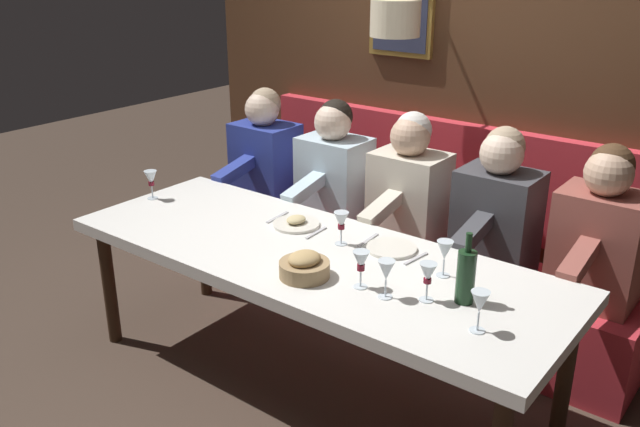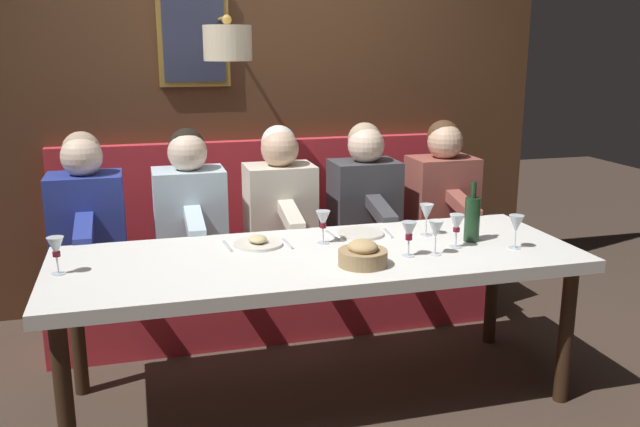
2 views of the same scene
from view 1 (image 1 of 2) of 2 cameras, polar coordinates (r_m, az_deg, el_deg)
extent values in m
plane|color=#423328|center=(3.55, -0.77, -14.13)|extent=(12.00, 12.00, 0.00)
cube|color=silver|center=(3.19, -0.84, -3.70)|extent=(0.90, 2.46, 0.06)
cylinder|color=#301E12|center=(3.90, -17.33, -5.85)|extent=(0.07, 0.07, 0.68)
cylinder|color=#301E12|center=(3.19, 19.93, -12.70)|extent=(0.07, 0.07, 0.68)
cylinder|color=#301E12|center=(4.28, -9.78, -2.59)|extent=(0.07, 0.07, 0.68)
cube|color=red|center=(4.06, 7.08, -5.62)|extent=(0.52, 2.66, 0.45)
cube|color=#51331E|center=(4.19, 12.14, 12.60)|extent=(0.10, 3.86, 2.90)
cube|color=red|center=(4.26, 10.89, 3.42)|extent=(0.10, 2.66, 0.64)
cube|color=olive|center=(4.29, 6.93, 16.97)|extent=(0.04, 0.44, 0.60)
cube|color=#2D334C|center=(4.28, 6.79, 16.96)|extent=(0.01, 0.38, 0.54)
cylinder|color=beige|center=(3.93, 6.37, 16.04)|extent=(0.28, 0.28, 0.20)
cube|color=#934C42|center=(3.50, 22.33, -2.68)|extent=(0.30, 0.40, 0.56)
sphere|color=#D1A889|center=(3.35, 23.14, 3.13)|extent=(0.22, 0.22, 0.22)
sphere|color=#4C331E|center=(3.37, 23.36, 3.75)|extent=(0.20, 0.20, 0.20)
cube|color=#934C42|center=(3.22, 20.95, -3.75)|extent=(0.33, 0.09, 0.14)
cube|color=#3D3D42|center=(3.64, 14.61, -0.75)|extent=(0.30, 0.40, 0.56)
sphere|color=beige|center=(3.50, 15.06, 4.90)|extent=(0.22, 0.22, 0.22)
sphere|color=tan|center=(3.52, 15.30, 5.48)|extent=(0.20, 0.20, 0.20)
cube|color=#3D3D42|center=(3.38, 12.68, -1.61)|extent=(0.33, 0.09, 0.14)
cube|color=beige|center=(3.86, 7.48, 1.05)|extent=(0.30, 0.40, 0.56)
sphere|color=#D1A889|center=(3.72, 7.61, 6.44)|extent=(0.22, 0.22, 0.22)
sphere|color=silver|center=(3.74, 7.87, 6.98)|extent=(0.20, 0.20, 0.20)
cube|color=beige|center=(3.61, 5.16, 0.38)|extent=(0.33, 0.09, 0.14)
cube|color=silver|center=(4.13, 1.21, 2.62)|extent=(0.30, 0.40, 0.56)
sphere|color=beige|center=(4.00, 1.08, 7.69)|extent=(0.22, 0.22, 0.22)
sphere|color=black|center=(4.02, 1.34, 8.19)|extent=(0.20, 0.20, 0.20)
cube|color=silver|center=(3.90, -1.33, 2.09)|extent=(0.33, 0.09, 0.14)
cube|color=#283893|center=(4.47, -4.58, 4.04)|extent=(0.30, 0.40, 0.56)
sphere|color=beige|center=(4.35, -4.90, 8.74)|extent=(0.22, 0.22, 0.22)
sphere|color=tan|center=(4.37, -4.65, 9.21)|extent=(0.20, 0.20, 0.20)
cube|color=#283893|center=(4.25, -7.21, 3.61)|extent=(0.33, 0.09, 0.14)
cylinder|color=silver|center=(3.46, -2.02, -0.90)|extent=(0.24, 0.24, 0.01)
ellipsoid|color=#D1BC84|center=(3.45, -2.03, -0.51)|extent=(0.11, 0.09, 0.04)
cube|color=silver|center=(3.36, -0.33, -1.64)|extent=(0.17, 0.02, 0.01)
cube|color=silver|center=(3.56, -3.61, -0.31)|extent=(0.18, 0.03, 0.01)
cylinder|color=silver|center=(3.20, 6.03, -2.93)|extent=(0.24, 0.24, 0.01)
cube|color=silver|center=(3.12, 8.09, -3.77)|extent=(0.17, 0.03, 0.01)
cube|color=silver|center=(3.29, 4.07, -2.24)|extent=(0.18, 0.03, 0.01)
cylinder|color=silver|center=(2.79, 5.51, -6.98)|extent=(0.06, 0.06, 0.00)
cylinder|color=silver|center=(2.77, 5.54, -6.26)|extent=(0.01, 0.01, 0.07)
cone|color=silver|center=(2.73, 5.60, -4.78)|extent=(0.07, 0.07, 0.08)
cylinder|color=silver|center=(3.25, 1.78, -2.55)|extent=(0.06, 0.06, 0.00)
cylinder|color=silver|center=(3.23, 1.79, -1.91)|extent=(0.01, 0.01, 0.07)
cone|color=silver|center=(3.20, 1.80, -0.60)|extent=(0.07, 0.07, 0.08)
cylinder|color=maroon|center=(3.21, 1.80, -1.10)|extent=(0.03, 0.03, 0.02)
cylinder|color=silver|center=(2.61, 13.09, -9.56)|extent=(0.06, 0.06, 0.00)
cylinder|color=silver|center=(2.60, 13.16, -8.82)|extent=(0.01, 0.01, 0.07)
cone|color=silver|center=(2.56, 13.32, -7.27)|extent=(0.07, 0.07, 0.08)
cylinder|color=silver|center=(2.99, 10.31, -5.14)|extent=(0.06, 0.06, 0.00)
cylinder|color=silver|center=(2.98, 10.36, -4.46)|extent=(0.01, 0.01, 0.07)
cone|color=silver|center=(2.94, 10.46, -3.06)|extent=(0.07, 0.07, 0.08)
cylinder|color=silver|center=(2.86, 3.42, -6.16)|extent=(0.06, 0.06, 0.00)
cylinder|color=silver|center=(2.84, 3.44, -5.46)|extent=(0.01, 0.01, 0.07)
cone|color=silver|center=(2.80, 3.48, -4.00)|extent=(0.07, 0.07, 0.08)
cylinder|color=maroon|center=(2.82, 3.46, -4.53)|extent=(0.03, 0.03, 0.03)
cylinder|color=silver|center=(3.95, -13.90, 1.26)|extent=(0.06, 0.06, 0.00)
cylinder|color=silver|center=(3.93, -13.95, 1.80)|extent=(0.01, 0.01, 0.07)
cone|color=silver|center=(3.91, -14.06, 2.90)|extent=(0.07, 0.07, 0.08)
cylinder|color=maroon|center=(3.92, -14.02, 2.46)|extent=(0.03, 0.03, 0.02)
cylinder|color=silver|center=(2.78, 8.93, -7.19)|extent=(0.06, 0.06, 0.00)
cylinder|color=silver|center=(2.77, 8.98, -6.47)|extent=(0.01, 0.01, 0.07)
cone|color=silver|center=(2.73, 9.07, -4.99)|extent=(0.07, 0.07, 0.08)
cylinder|color=maroon|center=(2.74, 9.03, -5.60)|extent=(0.03, 0.03, 0.02)
cylinder|color=#19381E|center=(2.75, 12.14, -5.29)|extent=(0.08, 0.08, 0.22)
cylinder|color=#19381E|center=(2.69, 12.39, -2.43)|extent=(0.03, 0.03, 0.08)
cylinder|color=#9E7F56|center=(2.92, -1.32, -4.72)|extent=(0.22, 0.22, 0.07)
ellipsoid|color=tan|center=(2.90, -1.33, -3.83)|extent=(0.15, 0.13, 0.06)
camera|label=2|loc=(2.71, -65.52, 0.82)|focal=37.96mm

